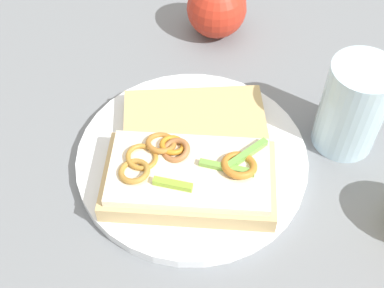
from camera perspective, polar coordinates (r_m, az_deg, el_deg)
ground_plane at (r=0.59m, az=0.00°, el=-2.01°), size 2.00×2.00×0.00m
plate at (r=0.59m, az=0.00°, el=-1.62°), size 0.26×0.26×0.01m
sandwich at (r=0.55m, az=-0.35°, el=-3.56°), size 0.21×0.19×0.04m
bread_slice_side at (r=0.60m, az=0.28°, el=2.47°), size 0.18×0.18×0.02m
apple_2 at (r=0.73m, az=2.73°, el=14.73°), size 0.10×0.10×0.08m
drinking_glass at (r=0.60m, az=17.30°, el=3.95°), size 0.07×0.07×0.11m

